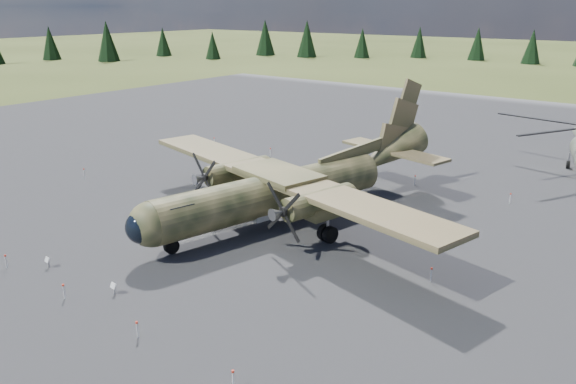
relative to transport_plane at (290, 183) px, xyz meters
The scene contains 7 objects.
ground 6.01m from the transport_plane, 147.96° to the right, with size 500.00×500.00×0.00m, color #56622B.
apron 8.92m from the transport_plane, 122.19° to the left, with size 120.00×120.00×0.04m, color #5A5B5F.
transport_plane is the anchor object (origin of this frame).
info_placard_left 16.41m from the transport_plane, 114.10° to the right, with size 0.44×0.22×0.67m.
info_placard_right 14.67m from the transport_plane, 93.35° to the right, with size 0.44×0.22×0.67m.
barrier_fence 6.20m from the transport_plane, 149.75° to the right, with size 33.12×29.62×0.85m.
treeline 8.57m from the transport_plane, 142.34° to the right, with size 281.60×287.53×10.94m.
Camera 1 is at (27.24, -27.23, 14.63)m, focal length 35.00 mm.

